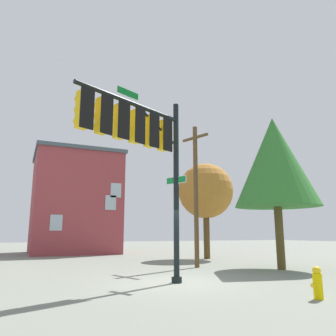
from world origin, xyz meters
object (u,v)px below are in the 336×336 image
(utility_pole, at_px, (196,191))
(fire_hydrant, at_px, (318,283))
(signal_pole_assembly, at_px, (138,137))
(tree_mid, at_px, (275,162))
(brick_building, at_px, (75,203))
(tree_near, at_px, (206,191))

(utility_pole, bearing_deg, fire_hydrant, 82.21)
(signal_pole_assembly, xyz_separation_m, utility_pole, (-5.02, -5.09, -0.93))
(tree_mid, bearing_deg, brick_building, -68.29)
(tree_near, height_order, brick_building, brick_building)
(utility_pole, xyz_separation_m, fire_hydrant, (1.16, 8.48, -3.46))
(utility_pole, distance_m, tree_near, 5.97)
(signal_pole_assembly, bearing_deg, tree_near, -130.64)
(tree_mid, xyz_separation_m, brick_building, (7.10, -17.83, -0.84))
(signal_pole_assembly, xyz_separation_m, fire_hydrant, (-3.86, 3.39, -4.40))
(utility_pole, bearing_deg, tree_near, -125.89)
(fire_hydrant, xyz_separation_m, tree_near, (-4.63, -13.28, 4.19))
(fire_hydrant, relative_size, brick_building, 0.09)
(signal_pole_assembly, distance_m, tree_mid, 8.62)
(brick_building, bearing_deg, utility_pole, 104.30)
(signal_pole_assembly, bearing_deg, tree_mid, -162.49)
(signal_pole_assembly, bearing_deg, fire_hydrant, 138.72)
(fire_hydrant, bearing_deg, tree_near, -109.23)
(fire_hydrant, height_order, tree_mid, tree_mid)
(utility_pole, bearing_deg, signal_pole_assembly, 45.43)
(utility_pole, bearing_deg, brick_building, -75.70)
(tree_near, bearing_deg, brick_building, -54.96)
(utility_pole, height_order, tree_mid, tree_mid)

